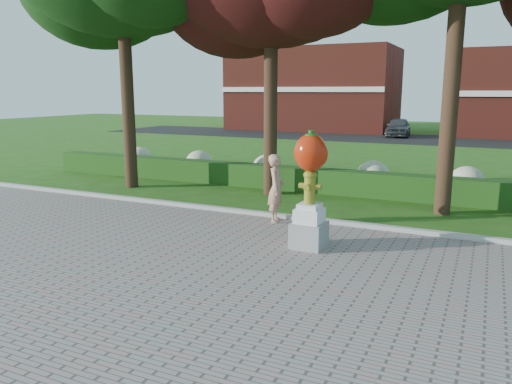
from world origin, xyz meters
TOP-DOWN VIEW (x-y plane):
  - ground at (0.00, 0.00)m, footprint 100.00×100.00m
  - walkway at (0.00, -4.00)m, footprint 40.00×14.00m
  - curb at (0.00, 3.00)m, footprint 40.00×0.18m
  - lawn_hedge at (0.00, 7.00)m, footprint 24.00×0.70m
  - hydrangea_row at (0.57, 8.00)m, footprint 20.10×1.10m
  - street at (0.00, 28.00)m, footprint 50.00×8.00m
  - building_left at (-10.00, 34.00)m, footprint 14.00×8.00m
  - hydrant_sculpture at (1.16, 0.88)m, footprint 0.74×0.71m
  - woman at (-0.35, 2.60)m, footprint 0.57×0.73m
  - parked_car at (-1.79, 29.62)m, footprint 2.06×4.28m

SIDE VIEW (x-z plane):
  - ground at x=0.00m, z-range 0.00..0.00m
  - street at x=0.00m, z-range 0.00..0.02m
  - walkway at x=0.00m, z-range 0.00..0.04m
  - curb at x=0.00m, z-range 0.00..0.15m
  - lawn_hedge at x=0.00m, z-range 0.00..0.80m
  - hydrangea_row at x=0.57m, z-range 0.06..1.04m
  - parked_car at x=-1.79m, z-range 0.02..1.43m
  - woman at x=-0.35m, z-range 0.04..1.81m
  - hydrant_sculpture at x=1.16m, z-range 0.11..2.66m
  - building_left at x=-10.00m, z-range 0.00..7.00m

